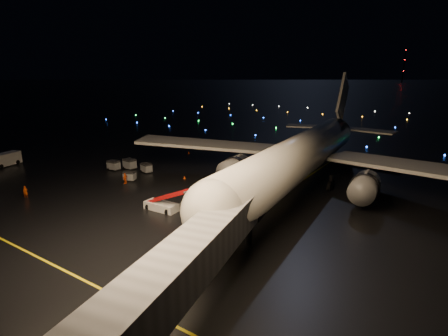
# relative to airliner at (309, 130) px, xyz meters

# --- Properties ---
(ground) EXTENTS (2000.00, 2000.00, 0.00)m
(ground) POSITION_rel_airliner_xyz_m (-12.84, 272.81, -8.65)
(ground) COLOR black
(ground) RESTS_ON ground
(lane_centre) EXTENTS (0.25, 80.00, 0.02)m
(lane_centre) POSITION_rel_airliner_xyz_m (-0.84, -12.19, -8.64)
(lane_centre) COLOR yellow
(lane_centre) RESTS_ON ground
(lane_cross) EXTENTS (60.00, 0.25, 0.02)m
(lane_cross) POSITION_rel_airliner_xyz_m (-17.84, -37.19, -8.64)
(lane_cross) COLOR yellow
(lane_cross) RESTS_ON ground
(airliner) EXTENTS (64.88, 62.04, 17.31)m
(airliner) POSITION_rel_airliner_xyz_m (0.00, 0.00, 0.00)
(airliner) COLOR silver
(airliner) RESTS_ON ground
(pushback_tug) EXTENTS (4.52, 2.38, 2.15)m
(pushback_tug) POSITION_rel_airliner_xyz_m (0.15, -31.84, -7.58)
(pushback_tug) COLOR silver
(pushback_tug) RESTS_ON ground
(belt_loader) EXTENTS (6.77, 2.09, 3.25)m
(belt_loader) POSITION_rel_airliner_xyz_m (-11.49, -21.63, -7.03)
(belt_loader) COLOR silver
(belt_loader) RESTS_ON ground
(service_truck) EXTENTS (3.69, 7.07, 2.49)m
(service_truck) POSITION_rel_airliner_xyz_m (-52.16, -21.16, -7.41)
(service_truck) COLOR silver
(service_truck) RESTS_ON ground
(crew_a) EXTENTS (0.69, 0.73, 1.68)m
(crew_a) POSITION_rel_airliner_xyz_m (-31.05, -28.71, -7.81)
(crew_a) COLOR #ED490C
(crew_a) RESTS_ON ground
(crew_c) EXTENTS (0.54, 1.09, 1.80)m
(crew_c) POSITION_rel_airliner_xyz_m (-24.05, -16.52, -7.75)
(crew_c) COLOR #ED490C
(crew_c) RESTS_ON ground
(safety_cone_0) EXTENTS (0.58, 0.58, 0.52)m
(safety_cone_0) POSITION_rel_airliner_xyz_m (-12.79, -10.63, -8.39)
(safety_cone_0) COLOR #F84807
(safety_cone_0) RESTS_ON ground
(safety_cone_1) EXTENTS (0.48, 0.48, 0.52)m
(safety_cone_1) POSITION_rel_airliner_xyz_m (-12.61, -2.48, -8.39)
(safety_cone_1) COLOR #F84807
(safety_cone_1) RESTS_ON ground
(safety_cone_2) EXTENTS (0.50, 0.50, 0.52)m
(safety_cone_2) POSITION_rel_airliner_xyz_m (-17.88, -9.19, -8.39)
(safety_cone_2) COLOR #F84807
(safety_cone_2) RESTS_ON ground
(safety_cone_3) EXTENTS (0.58, 0.58, 0.55)m
(safety_cone_3) POSITION_rel_airliner_xyz_m (-29.34, 6.28, -8.38)
(safety_cone_3) COLOR #F84807
(safety_cone_3) RESTS_ON ground
(radio_mast) EXTENTS (1.80, 1.80, 64.00)m
(radio_mast) POSITION_rel_airliner_xyz_m (-72.84, 712.81, 23.35)
(radio_mast) COLOR black
(radio_mast) RESTS_ON ground
(taxiway_lights) EXTENTS (164.00, 92.00, 0.36)m
(taxiway_lights) POSITION_rel_airliner_xyz_m (-12.84, 78.81, -8.47)
(taxiway_lights) COLOR black
(taxiway_lights) RESTS_ON ground
(baggage_cart_0) EXTENTS (2.17, 1.86, 1.55)m
(baggage_cart_0) POSITION_rel_airliner_xyz_m (-24.77, -14.96, -7.88)
(baggage_cart_0) COLOR gray
(baggage_cart_0) RESTS_ON ground
(baggage_cart_1) EXTENTS (2.35, 1.74, 1.89)m
(baggage_cart_1) POSITION_rel_airliner_xyz_m (-30.37, -9.86, -7.71)
(baggage_cart_1) COLOR gray
(baggage_cart_1) RESTS_ON ground
(baggage_cart_2) EXTENTS (2.22, 1.81, 1.64)m
(baggage_cart_2) POSITION_rel_airliner_xyz_m (-26.09, -9.84, -7.83)
(baggage_cart_2) COLOR gray
(baggage_cart_2) RESTS_ON ground
(baggage_cart_3) EXTENTS (2.19, 1.64, 1.74)m
(baggage_cart_3) POSITION_rel_airliner_xyz_m (-32.29, -11.97, -7.78)
(baggage_cart_3) COLOR gray
(baggage_cart_3) RESTS_ON ground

